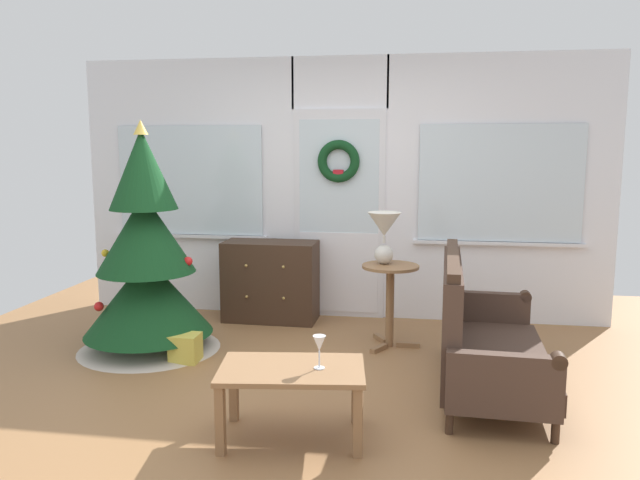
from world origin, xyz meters
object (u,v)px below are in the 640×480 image
(dresser_cabinet, at_px, (271,281))
(wine_glass, at_px, (319,345))
(coffee_table, at_px, (292,378))
(gift_box, at_px, (185,348))
(side_table, at_px, (390,289))
(settee_sofa, at_px, (478,337))
(christmas_tree, at_px, (146,266))
(table_lamp, at_px, (384,231))

(dresser_cabinet, xyz_separation_m, wine_glass, (0.87, -2.41, 0.18))
(coffee_table, relative_size, gift_box, 4.05)
(side_table, xyz_separation_m, wine_glass, (-0.32, -1.77, 0.07))
(dresser_cabinet, bearing_deg, side_table, -28.05)
(settee_sofa, relative_size, wine_glass, 8.47)
(christmas_tree, height_order, coffee_table, christmas_tree)
(table_lamp, relative_size, gift_box, 1.98)
(settee_sofa, height_order, table_lamp, table_lamp)
(table_lamp, height_order, wine_glass, table_lamp)
(table_lamp, bearing_deg, christmas_tree, -167.65)
(side_table, bearing_deg, dresser_cabinet, 151.95)
(settee_sofa, bearing_deg, coffee_table, -140.40)
(table_lamp, bearing_deg, gift_box, -156.08)
(christmas_tree, distance_m, table_lamp, 2.00)
(dresser_cabinet, relative_size, settee_sofa, 0.55)
(coffee_table, bearing_deg, wine_glass, 2.53)
(dresser_cabinet, height_order, coffee_table, dresser_cabinet)
(side_table, distance_m, coffee_table, 1.85)
(coffee_table, bearing_deg, gift_box, 133.91)
(wine_glass, bearing_deg, side_table, 79.74)
(wine_glass, bearing_deg, table_lamp, 81.81)
(christmas_tree, relative_size, table_lamp, 4.33)
(table_lamp, height_order, coffee_table, table_lamp)
(christmas_tree, bearing_deg, dresser_cabinet, 51.59)
(christmas_tree, height_order, wine_glass, christmas_tree)
(table_lamp, distance_m, coffee_table, 1.97)
(dresser_cabinet, bearing_deg, coffee_table, -73.62)
(dresser_cabinet, height_order, settee_sofa, settee_sofa)
(christmas_tree, bearing_deg, side_table, 10.89)
(side_table, bearing_deg, settee_sofa, -51.98)
(settee_sofa, distance_m, coffee_table, 1.48)
(christmas_tree, xyz_separation_m, wine_glass, (1.68, -1.39, -0.14))
(christmas_tree, xyz_separation_m, side_table, (2.00, 0.38, -0.21))
(christmas_tree, relative_size, settee_sofa, 1.16)
(table_lamp, distance_m, wine_glass, 1.88)
(settee_sofa, relative_size, table_lamp, 3.75)
(christmas_tree, height_order, settee_sofa, christmas_tree)
(side_table, bearing_deg, gift_box, -158.13)
(table_lamp, bearing_deg, wine_glass, -98.19)
(gift_box, bearing_deg, side_table, 21.87)
(dresser_cabinet, height_order, side_table, dresser_cabinet)
(settee_sofa, distance_m, table_lamp, 1.29)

